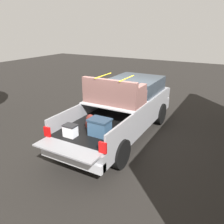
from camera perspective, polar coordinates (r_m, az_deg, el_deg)
The scene contains 2 objects.
ground_plane at distance 8.26m, azimuth 2.04°, elevation -5.87°, with size 40.00×40.00×0.00m, color black.
pickup_truck at distance 8.19m, azimuth 3.32°, elevation 1.22°, with size 6.05×2.06×2.23m.
Camera 1 is at (-6.59, -3.35, 3.69)m, focal length 36.30 mm.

